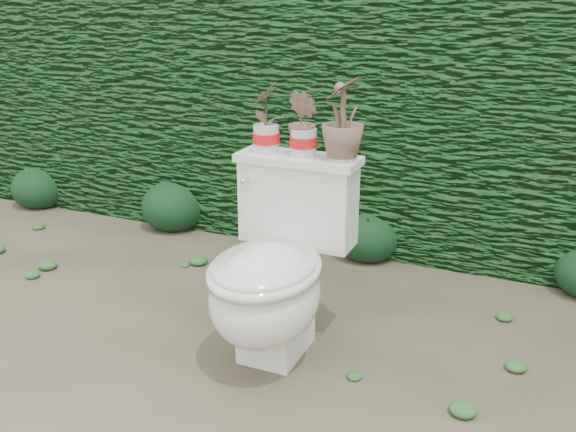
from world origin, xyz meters
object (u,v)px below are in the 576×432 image
at_px(toilet, 274,274).
at_px(potted_plant_left, 266,119).
at_px(potted_plant_right, 343,121).
at_px(potted_plant_center, 304,125).

distance_m(toilet, potted_plant_left, 0.62).
bearing_deg(potted_plant_right, potted_plant_left, -91.22).
height_order(toilet, potted_plant_right, potted_plant_right).
bearing_deg(potted_plant_left, toilet, 32.92).
relative_size(potted_plant_left, potted_plant_center, 1.10).
relative_size(toilet, potted_plant_center, 3.12).
distance_m(potted_plant_left, potted_plant_center, 0.16).
xyz_separation_m(potted_plant_center, potted_plant_right, (0.16, -0.00, 0.03)).
bearing_deg(toilet, potted_plant_center, 84.78).
bearing_deg(potted_plant_right, toilet, -38.70).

